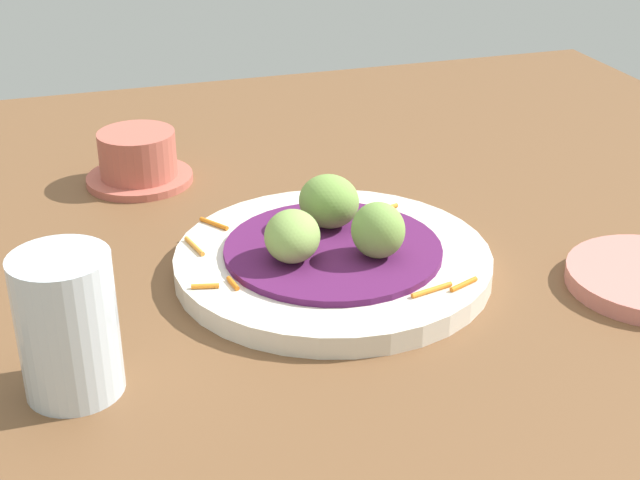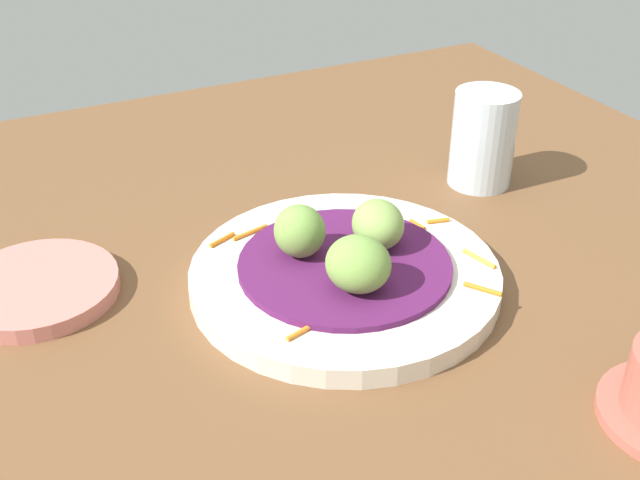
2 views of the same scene
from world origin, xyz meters
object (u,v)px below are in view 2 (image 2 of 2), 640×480
Objects in this scene: main_plate at (345,276)px; guac_scoop_center at (300,231)px; guac_scoop_right at (358,264)px; side_plate_small at (37,288)px; guac_scoop_left at (378,224)px; water_glass at (483,139)px.

guac_scoop_center is (-2.97, 2.78, 3.88)cm from main_plate.
guac_scoop_right reaches higher than side_plate_small.
guac_scoop_left is at bearing -18.09° from side_plate_small.
guac_scoop_left is 1.15× the size of guac_scoop_center.
side_plate_small is (-23.43, 14.37, -4.07)cm from guac_scoop_right.
water_glass reaches higher than guac_scoop_center.
guac_scoop_right is at bearing -73.09° from guac_scoop_center.
guac_scoop_left is 7.05cm from guac_scoop_center.
main_plate is at bearing -23.15° from side_plate_small.
water_glass is at bearing 27.69° from guac_scoop_left.
water_glass is at bearing 0.51° from side_plate_small.
guac_scoop_right is 0.53× the size of water_glass.
guac_scoop_left reaches higher than main_plate.
guac_scoop_left is 29.96cm from side_plate_small.
guac_scoop_left reaches higher than side_plate_small.
guac_scoop_center is 0.34× the size of side_plate_small.
guac_scoop_right is 27.50cm from water_glass.
main_plate is 5.44cm from guac_scoop_left.
side_plate_small is at bearing 161.91° from guac_scoop_left.
main_plate is 5.62cm from guac_scoop_right.
guac_scoop_right reaches higher than main_plate.
side_plate_small is at bearing -179.49° from water_glass.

